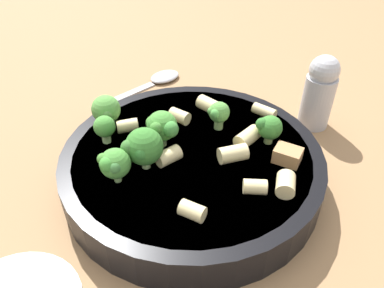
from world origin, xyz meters
TOP-DOWN VIEW (x-y plane):
  - ground_plane at (0.00, 0.00)m, footprint 2.00×2.00m
  - pasta_bowl at (0.00, 0.00)m, footprint 0.28×0.28m
  - broccoli_floret_0 at (-0.03, -0.00)m, footprint 0.04×0.03m
  - broccoli_floret_1 at (0.07, 0.04)m, footprint 0.03×0.03m
  - broccoli_floret_2 at (-0.09, -0.01)m, footprint 0.02×0.03m
  - broccoli_floret_3 at (0.01, 0.05)m, footprint 0.02×0.03m
  - broccoli_floret_4 at (-0.04, -0.04)m, footprint 0.04×0.04m
  - broccoli_floret_5 at (-0.05, -0.07)m, footprint 0.03×0.03m
  - broccoli_floret_6 at (-0.11, 0.02)m, footprint 0.03×0.03m
  - rigatoni_0 at (-0.02, -0.02)m, footprint 0.03×0.03m
  - rigatoni_1 at (-0.01, 0.08)m, footprint 0.03×0.03m
  - rigatoni_2 at (0.07, -0.04)m, footprint 0.02×0.02m
  - rigatoni_3 at (0.06, 0.09)m, footprint 0.03×0.02m
  - rigatoni_4 at (0.05, 0.03)m, footprint 0.03×0.03m
  - rigatoni_5 at (0.04, -0.00)m, footprint 0.03×0.03m
  - rigatoni_6 at (-0.08, 0.01)m, footprint 0.03×0.03m
  - rigatoni_7 at (-0.03, 0.05)m, footprint 0.03×0.02m
  - rigatoni_8 at (0.10, -0.03)m, footprint 0.02×0.02m
  - rigatoni_9 at (0.03, -0.09)m, footprint 0.02×0.02m
  - chicken_chunk_0 at (0.10, 0.02)m, footprint 0.03×0.02m
  - chicken_chunk_1 at (-0.04, 0.02)m, footprint 0.02×0.02m
  - pepper_shaker at (0.12, 0.16)m, footprint 0.04×0.04m
  - spoon at (-0.13, 0.19)m, footprint 0.09×0.15m

SIDE VIEW (x-z plane):
  - ground_plane at x=0.00m, z-range 0.00..0.00m
  - spoon at x=-0.13m, z-range 0.00..0.01m
  - pasta_bowl at x=0.00m, z-range 0.00..0.04m
  - chicken_chunk_1 at x=-0.04m, z-range 0.04..0.05m
  - rigatoni_3 at x=0.06m, z-range 0.04..0.05m
  - rigatoni_2 at x=0.07m, z-range 0.04..0.06m
  - rigatoni_6 at x=-0.08m, z-range 0.04..0.06m
  - rigatoni_9 at x=0.03m, z-range 0.04..0.06m
  - rigatoni_7 at x=-0.03m, z-range 0.04..0.06m
  - chicken_chunk_0 at x=0.10m, z-range 0.04..0.06m
  - rigatoni_0 at x=-0.02m, z-range 0.04..0.06m
  - rigatoni_4 at x=0.05m, z-range 0.04..0.06m
  - rigatoni_1 at x=-0.01m, z-range 0.04..0.06m
  - rigatoni_5 at x=0.04m, z-range 0.04..0.06m
  - rigatoni_8 at x=0.10m, z-range 0.04..0.06m
  - pepper_shaker at x=0.12m, z-range 0.00..0.10m
  - broccoli_floret_6 at x=-0.11m, z-range 0.04..0.08m
  - broccoli_floret_2 at x=-0.09m, z-range 0.04..0.08m
  - broccoli_floret_1 at x=0.07m, z-range 0.04..0.08m
  - broccoli_floret_3 at x=0.01m, z-range 0.05..0.08m
  - broccoli_floret_5 at x=-0.05m, z-range 0.05..0.08m
  - broccoli_floret_0 at x=-0.03m, z-range 0.05..0.09m
  - broccoli_floret_4 at x=-0.04m, z-range 0.04..0.09m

